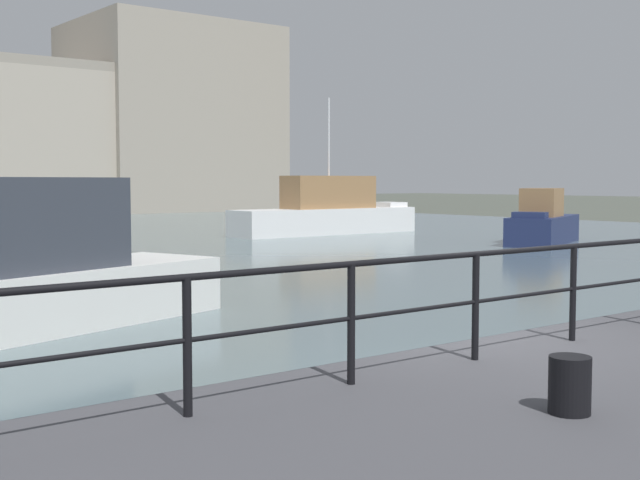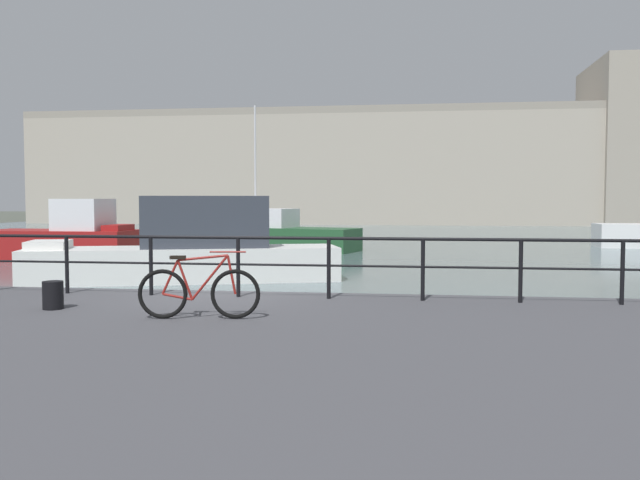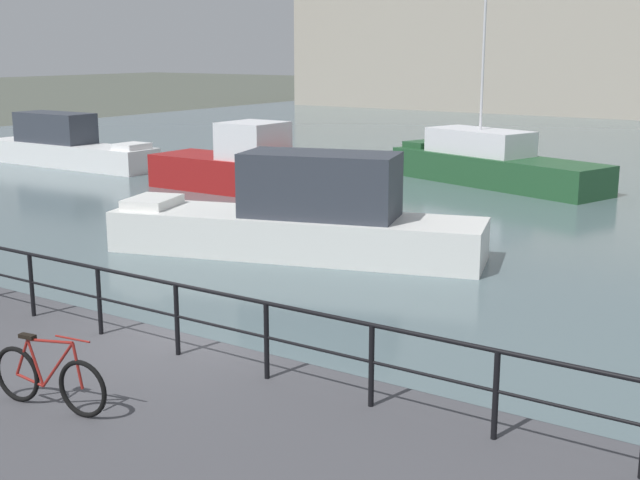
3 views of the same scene
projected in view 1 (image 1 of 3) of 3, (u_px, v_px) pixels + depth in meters
The scene contains 5 objects.
ground_plane at pixel (485, 404), 9.62m from camera, with size 240.00×240.00×0.00m, color #4C5147.
moored_blue_motorboat at pixel (327, 212), 40.26m from camera, with size 9.93×2.16×6.48m.
moored_small_launch at pixel (543, 224), 34.11m from camera, with size 5.76×3.89×2.25m.
quay_railing at pixel (573, 274), 9.28m from camera, with size 19.43×0.07×1.08m.
mooring_bollard at pixel (570, 385), 6.39m from camera, with size 0.32×0.32×0.44m, color black.
Camera 1 is at (-7.37, -6.23, 2.54)m, focal length 47.30 mm.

